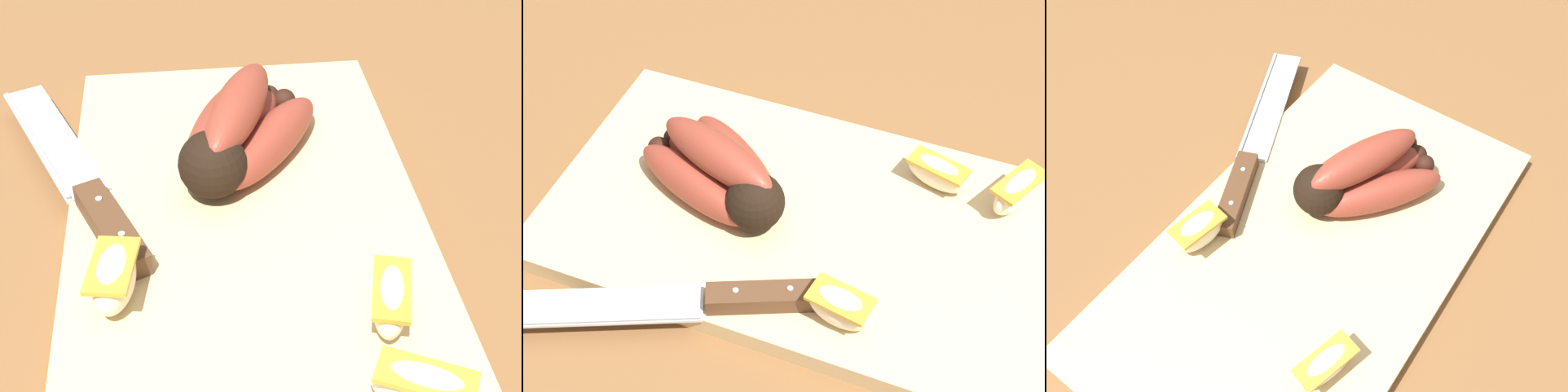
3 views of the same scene
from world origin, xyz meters
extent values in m
plane|color=brown|center=(0.00, 0.00, 0.00)|extent=(6.00, 6.00, 0.00)
cube|color=#DBBC84|center=(0.00, -0.01, 0.01)|extent=(0.48, 0.27, 0.02)
sphere|color=black|center=(0.04, 0.01, 0.05)|extent=(0.05, 0.05, 0.05)
ellipsoid|color=brown|center=(0.08, -0.04, 0.04)|extent=(0.13, 0.11, 0.04)
sphere|color=black|center=(0.14, -0.06, 0.04)|extent=(0.02, 0.02, 0.02)
ellipsoid|color=brown|center=(0.09, -0.02, 0.04)|extent=(0.14, 0.10, 0.04)
sphere|color=black|center=(0.15, -0.05, 0.04)|extent=(0.02, 0.02, 0.02)
ellipsoid|color=brown|center=(0.11, 0.00, 0.04)|extent=(0.14, 0.09, 0.04)
sphere|color=black|center=(0.16, -0.03, 0.04)|extent=(0.02, 0.02, 0.02)
ellipsoid|color=brown|center=(0.09, -0.02, 0.07)|extent=(0.14, 0.09, 0.04)
cube|color=silver|center=(0.13, 0.14, 0.02)|extent=(0.18, 0.10, 0.00)
cube|color=#99999E|center=(0.13, 0.16, 0.02)|extent=(0.16, 0.07, 0.00)
cube|color=#51331E|center=(0.00, 0.09, 0.03)|extent=(0.10, 0.06, 0.02)
cylinder|color=#B2B2B7|center=(-0.02, 0.08, 0.04)|extent=(0.00, 0.01, 0.00)
cylinder|color=#B2B2B7|center=(0.02, 0.09, 0.04)|extent=(0.00, 0.01, 0.00)
ellipsoid|color=#F4E5C1|center=(-0.06, 0.08, 0.04)|extent=(0.06, 0.04, 0.04)
cube|color=gold|center=(-0.06, 0.08, 0.05)|extent=(0.06, 0.04, 0.00)
ellipsoid|color=#F4E5C1|center=(-0.10, -0.10, 0.04)|extent=(0.06, 0.04, 0.03)
cube|color=gold|center=(-0.10, -0.10, 0.05)|extent=(0.06, 0.04, 0.00)
camera|label=1|loc=(-0.42, 0.02, 0.39)|focal=51.63mm
camera|label=2|loc=(-0.15, 0.44, 0.59)|focal=55.70mm
camera|label=3|loc=(-0.23, -0.17, 0.50)|focal=37.72mm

